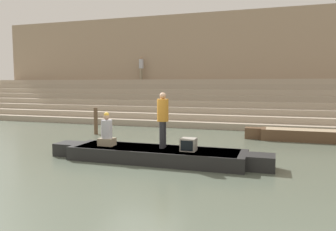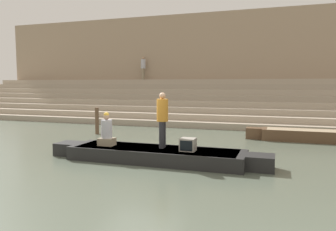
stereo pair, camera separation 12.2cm
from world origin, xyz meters
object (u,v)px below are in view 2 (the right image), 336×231
at_px(mooring_post, 97,121).
at_px(tv_set, 188,145).
at_px(person_standing, 162,116).
at_px(moored_boat_shore, 324,136).
at_px(person_rowing, 107,132).
at_px(person_on_steps, 143,66).
at_px(rowboat_main, 156,154).

bearing_deg(mooring_post, tv_set, -37.70).
relative_size(person_standing, moored_boat_shore, 0.27).
xyz_separation_m(person_standing, person_rowing, (-1.83, -0.20, -0.56)).
bearing_deg(mooring_post, person_rowing, -55.82).
relative_size(person_standing, mooring_post, 1.35).
bearing_deg(tv_set, person_rowing, -176.46).
bearing_deg(person_on_steps, tv_set, 3.21).
bearing_deg(person_on_steps, person_standing, 0.48).
height_order(moored_boat_shore, person_on_steps, person_on_steps).
bearing_deg(person_standing, tv_set, -9.95).
distance_m(rowboat_main, person_on_steps, 14.61).
bearing_deg(person_on_steps, person_rowing, -6.82).
distance_m(person_standing, moored_boat_shore, 7.48).
relative_size(moored_boat_shore, mooring_post, 4.92).
bearing_deg(rowboat_main, person_on_steps, 114.39).
distance_m(person_standing, mooring_post, 6.42).
height_order(rowboat_main, mooring_post, mooring_post).
bearing_deg(tv_set, mooring_post, 145.93).
bearing_deg(moored_boat_shore, person_on_steps, 146.06).
bearing_deg(person_rowing, mooring_post, 109.84).
xyz_separation_m(rowboat_main, mooring_post, (-4.62, 4.31, 0.41)).
relative_size(person_rowing, mooring_post, 0.85).
bearing_deg(person_on_steps, rowboat_main, -0.39).
xyz_separation_m(tv_set, mooring_post, (-5.68, 4.39, 0.03)).
height_order(person_standing, person_rowing, person_standing).
bearing_deg(tv_set, person_on_steps, 121.63).
distance_m(rowboat_main, mooring_post, 6.33).
bearing_deg(person_on_steps, moored_boat_shore, 31.36).
relative_size(person_rowing, moored_boat_shore, 0.17).
distance_m(moored_boat_shore, mooring_post, 10.05).
height_order(rowboat_main, person_standing, person_standing).
bearing_deg(person_standing, moored_boat_shore, 48.79).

